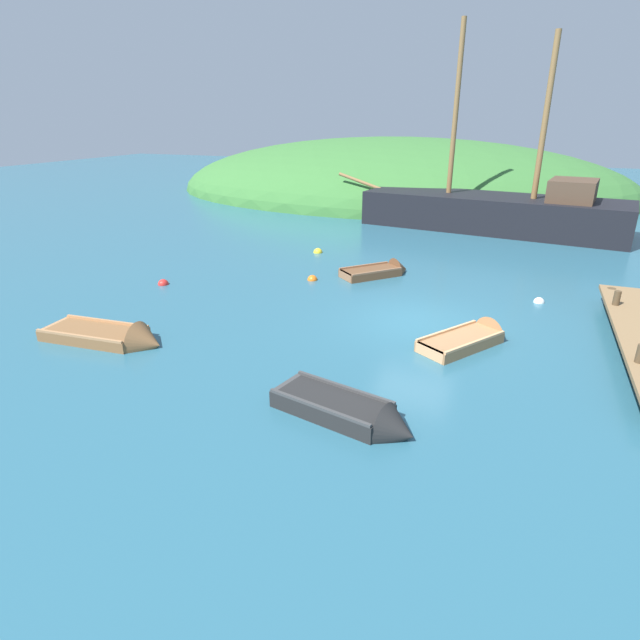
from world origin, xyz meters
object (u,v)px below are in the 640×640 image
at_px(buoy_orange, 312,280).
at_px(buoy_white, 539,302).
at_px(rowboat_portside, 473,339).
at_px(buoy_red, 163,284).
at_px(rowboat_outer_left, 114,339).
at_px(rowboat_outer_right, 351,415).
at_px(sailing_ship, 494,217).
at_px(buoy_yellow, 318,253).
at_px(rowboat_center, 381,273).

relative_size(buoy_orange, buoy_white, 1.09).
relative_size(rowboat_portside, buoy_red, 7.79).
distance_m(rowboat_outer_left, rowboat_outer_right, 7.72).
xyz_separation_m(rowboat_outer_right, buoy_white, (3.72, 9.49, -0.14)).
bearing_deg(rowboat_outer_left, buoy_orange, 64.70).
relative_size(rowboat_outer_left, rowboat_outer_right, 1.10).
relative_size(rowboat_portside, buoy_orange, 8.10).
relative_size(rowboat_outer_left, buoy_red, 9.04).
distance_m(sailing_ship, rowboat_outer_left, 22.16).
height_order(rowboat_outer_left, rowboat_outer_right, rowboat_outer_left).
distance_m(buoy_red, buoy_white, 13.77).
distance_m(rowboat_outer_left, rowboat_portside, 10.24).
xyz_separation_m(buoy_red, buoy_yellow, (3.69, 6.80, 0.00)).
xyz_separation_m(rowboat_outer_right, buoy_red, (-9.70, 6.42, -0.14)).
xyz_separation_m(sailing_ship, rowboat_portside, (0.70, -16.58, -0.62)).
distance_m(rowboat_portside, buoy_orange, 7.62).
bearing_deg(buoy_red, rowboat_outer_right, -33.49).
bearing_deg(buoy_white, rowboat_outer_right, -111.43).
distance_m(rowboat_center, rowboat_outer_left, 10.73).
xyz_separation_m(rowboat_center, rowboat_outer_left, (-5.32, -9.32, 0.00)).
bearing_deg(buoy_white, sailing_ship, 101.41).
relative_size(rowboat_center, rowboat_portside, 0.90).
relative_size(sailing_ship, rowboat_center, 5.86).
height_order(buoy_red, buoy_orange, buoy_red).
bearing_deg(rowboat_outer_right, rowboat_center, 115.23).
xyz_separation_m(rowboat_outer_left, buoy_yellow, (1.58, 11.79, -0.10)).
height_order(rowboat_portside, buoy_yellow, rowboat_portside).
relative_size(rowboat_portside, rowboat_outer_right, 0.95).
relative_size(rowboat_center, buoy_orange, 7.29).
height_order(rowboat_center, buoy_yellow, rowboat_center).
relative_size(sailing_ship, buoy_orange, 42.71).
bearing_deg(buoy_red, buoy_orange, 27.25).
distance_m(rowboat_center, rowboat_portside, 7.00).
bearing_deg(rowboat_portside, rowboat_outer_right, -167.95).
bearing_deg(rowboat_outer_right, sailing_ship, 100.00).
height_order(rowboat_outer_left, rowboat_portside, rowboat_outer_left).
xyz_separation_m(rowboat_portside, buoy_red, (-11.65, 1.27, -0.09)).
bearing_deg(buoy_white, buoy_orange, -176.96).
bearing_deg(rowboat_outer_right, rowboat_portside, 82.53).
distance_m(rowboat_outer_left, buoy_red, 5.43).
distance_m(rowboat_outer_right, buoy_white, 10.19).
height_order(rowboat_outer_left, buoy_yellow, rowboat_outer_left).
bearing_deg(rowboat_portside, rowboat_center, 69.84).
height_order(buoy_white, buoy_yellow, buoy_yellow).
xyz_separation_m(sailing_ship, buoy_yellow, (-7.27, -8.51, -0.71)).
distance_m(rowboat_portside, buoy_yellow, 11.34).
xyz_separation_m(buoy_white, buoy_yellow, (-9.74, 3.72, 0.00)).
bearing_deg(rowboat_center, rowboat_outer_right, -125.98).
bearing_deg(rowboat_center, buoy_orange, 168.09).
distance_m(rowboat_center, buoy_red, 8.59).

